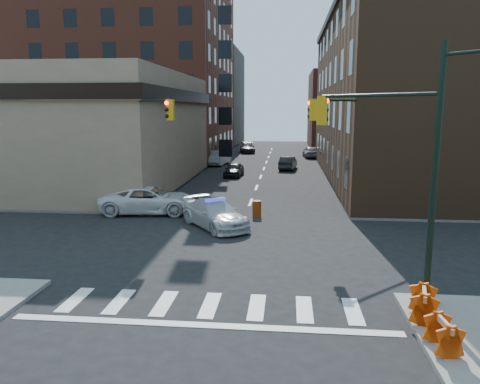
% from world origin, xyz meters
% --- Properties ---
extents(ground, '(140.00, 140.00, 0.00)m').
position_xyz_m(ground, '(0.00, 0.00, 0.00)').
color(ground, black).
rests_on(ground, ground).
extents(sidewalk_nw, '(34.00, 54.50, 0.15)m').
position_xyz_m(sidewalk_nw, '(-23.00, 32.75, 0.07)').
color(sidewalk_nw, gray).
rests_on(sidewalk_nw, ground).
extents(sidewalk_ne, '(34.00, 54.50, 0.15)m').
position_xyz_m(sidewalk_ne, '(23.00, 32.75, 0.07)').
color(sidewalk_ne, gray).
rests_on(sidewalk_ne, ground).
extents(bank_building, '(22.00, 22.00, 9.00)m').
position_xyz_m(bank_building, '(-17.00, 16.50, 4.50)').
color(bank_building, '#8F775D').
rests_on(bank_building, ground).
extents(apartment_block, '(25.00, 25.00, 24.00)m').
position_xyz_m(apartment_block, '(-18.50, 40.00, 12.00)').
color(apartment_block, brown).
rests_on(apartment_block, ground).
extents(commercial_row_ne, '(14.00, 34.00, 14.00)m').
position_xyz_m(commercial_row_ne, '(13.00, 22.50, 7.00)').
color(commercial_row_ne, '#4B311E').
rests_on(commercial_row_ne, ground).
extents(filler_nw, '(20.00, 18.00, 16.00)m').
position_xyz_m(filler_nw, '(-16.00, 62.00, 8.00)').
color(filler_nw, brown).
rests_on(filler_nw, ground).
extents(filler_ne, '(16.00, 16.00, 12.00)m').
position_xyz_m(filler_ne, '(14.00, 58.00, 6.00)').
color(filler_ne, brown).
rests_on(filler_ne, ground).
extents(signal_pole_se, '(5.40, 5.27, 8.00)m').
position_xyz_m(signal_pole_se, '(6.04, -5.52, 4.61)').
color(signal_pole_se, black).
rests_on(signal_pole_se, sidewalk_se).
extents(signal_pole_nw, '(3.58, 3.67, 8.00)m').
position_xyz_m(signal_pole_nw, '(-5.85, 5.34, 4.34)').
color(signal_pole_nw, black).
rests_on(signal_pole_nw, sidewalk_nw).
extents(signal_pole_ne, '(3.67, 3.58, 8.00)m').
position_xyz_m(signal_pole_ne, '(5.84, 5.35, 4.34)').
color(signal_pole_ne, black).
rests_on(signal_pole_ne, sidewalk_ne).
extents(tree_ne_near, '(3.00, 3.00, 4.85)m').
position_xyz_m(tree_ne_near, '(7.50, 26.00, 3.49)').
color(tree_ne_near, black).
rests_on(tree_ne_near, sidewalk_ne).
extents(tree_ne_far, '(3.00, 3.00, 4.85)m').
position_xyz_m(tree_ne_far, '(7.50, 34.00, 3.49)').
color(tree_ne_far, black).
rests_on(tree_ne_far, sidewalk_ne).
extents(police_car, '(4.57, 5.13, 1.43)m').
position_xyz_m(police_car, '(-1.37, 3.17, 0.71)').
color(police_car, silver).
rests_on(police_car, ground).
extents(pickup, '(6.07, 3.29, 1.62)m').
position_xyz_m(pickup, '(-5.80, 6.11, 0.81)').
color(pickup, white).
rests_on(pickup, ground).
extents(parked_car_wnear, '(1.79, 3.87, 1.28)m').
position_xyz_m(parked_car_wnear, '(-2.50, 22.03, 0.64)').
color(parked_car_wnear, black).
rests_on(parked_car_wnear, ground).
extents(parked_car_wfar, '(2.30, 4.95, 1.57)m').
position_xyz_m(parked_car_wfar, '(-5.19, 30.77, 0.79)').
color(parked_car_wfar, gray).
rests_on(parked_car_wfar, ground).
extents(parked_car_wdeep, '(2.67, 5.22, 1.45)m').
position_xyz_m(parked_car_wdeep, '(-3.25, 45.73, 0.72)').
color(parked_car_wdeep, black).
rests_on(parked_car_wdeep, ground).
extents(parked_car_enear, '(1.96, 4.24, 1.35)m').
position_xyz_m(parked_car_enear, '(2.50, 27.56, 0.67)').
color(parked_car_enear, black).
rests_on(parked_car_enear, ground).
extents(parked_car_efar, '(2.10, 4.51, 1.50)m').
position_xyz_m(parked_car_efar, '(5.41, 39.92, 0.75)').
color(parked_car_efar, gray).
rests_on(parked_car_efar, ground).
extents(pedestrian_a, '(0.72, 0.52, 1.85)m').
position_xyz_m(pedestrian_a, '(-8.41, 6.00, 1.08)').
color(pedestrian_a, black).
rests_on(pedestrian_a, sidewalk_nw).
extents(pedestrian_b, '(0.87, 0.74, 1.55)m').
position_xyz_m(pedestrian_b, '(-11.98, 6.00, 0.93)').
color(pedestrian_b, black).
rests_on(pedestrian_b, sidewalk_nw).
extents(pedestrian_c, '(1.25, 1.03, 2.00)m').
position_xyz_m(pedestrian_c, '(-10.60, 8.70, 1.15)').
color(pedestrian_c, '#222633').
rests_on(pedestrian_c, sidewalk_nw).
extents(barrel_road, '(0.66, 0.66, 0.92)m').
position_xyz_m(barrel_road, '(0.67, 6.00, 0.46)').
color(barrel_road, orange).
rests_on(barrel_road, ground).
extents(barrel_bank, '(0.69, 0.69, 0.95)m').
position_xyz_m(barrel_bank, '(-5.50, 5.60, 0.48)').
color(barrel_bank, orange).
rests_on(barrel_bank, ground).
extents(barricade_se_a, '(0.87, 1.32, 0.91)m').
position_xyz_m(barricade_se_a, '(6.40, -7.46, 0.61)').
color(barricade_se_a, '#D63C0A').
rests_on(barricade_se_a, sidewalk_se).
extents(barricade_se_b, '(0.63, 1.13, 0.82)m').
position_xyz_m(barricade_se_b, '(6.40, -9.24, 0.56)').
color(barricade_se_b, '#CF4909').
rests_on(barricade_se_b, sidewalk_se).
extents(barricade_nw_a, '(1.36, 0.88, 0.94)m').
position_xyz_m(barricade_nw_a, '(-6.50, 8.00, 0.62)').
color(barricade_nw_a, orange).
rests_on(barricade_nw_a, sidewalk_nw).
extents(barricade_nw_b, '(1.36, 0.76, 0.99)m').
position_xyz_m(barricade_nw_b, '(-8.97, 6.50, 0.64)').
color(barricade_nw_b, red).
rests_on(barricade_nw_b, sidewalk_nw).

